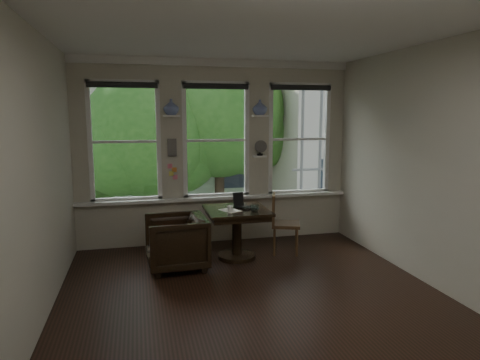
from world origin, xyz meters
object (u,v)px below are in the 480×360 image
object	(u,v)px
armchair_left	(176,242)
mug	(230,209)
table	(237,234)
laptop	(246,208)
side_chair_right	(286,224)

from	to	relation	value
armchair_left	mug	bearing A→B (deg)	91.40
table	laptop	size ratio (longest dim) A/B	2.77
mug	laptop	bearing A→B (deg)	20.87
armchair_left	side_chair_right	size ratio (longest dim) A/B	0.89
table	armchair_left	world-z (taller)	table
laptop	mug	xyz separation A→B (m)	(-0.27, -0.10, 0.03)
side_chair_right	table	bearing A→B (deg)	114.41
armchair_left	laptop	xyz separation A→B (m)	(1.04, 0.16, 0.39)
laptop	side_chair_right	bearing A→B (deg)	34.99
armchair_left	laptop	size ratio (longest dim) A/B	2.52
side_chair_right	mug	size ratio (longest dim) A/B	10.01
side_chair_right	laptop	xyz separation A→B (m)	(-0.66, -0.13, 0.30)
table	laptop	distance (m)	0.41
laptop	armchair_left	bearing A→B (deg)	-147.43
table	laptop	bearing A→B (deg)	-23.16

